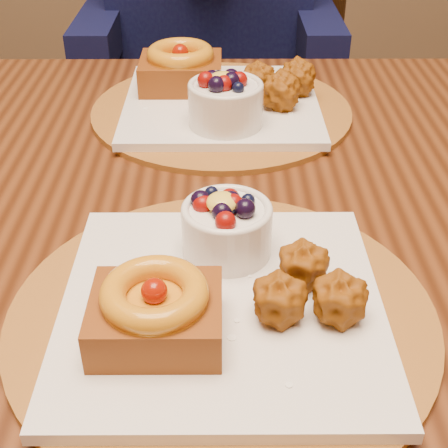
{
  "coord_description": "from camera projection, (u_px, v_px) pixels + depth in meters",
  "views": [
    {
      "loc": [
        0.1,
        -0.52,
        1.14
      ],
      "look_at": [
        0.1,
        -0.06,
        0.82
      ],
      "focal_mm": 50.0,
      "sensor_mm": 36.0,
      "label": 1
    }
  ],
  "objects": [
    {
      "name": "place_setting_near",
      "position": [
        219.0,
        293.0,
        0.55
      ],
      "size": [
        0.38,
        0.38,
        0.08
      ],
      "color": "brown",
      "rests_on": "dining_table"
    },
    {
      "name": "dining_table",
      "position": [
        222.0,
        242.0,
        0.78
      ],
      "size": [
        1.6,
        0.9,
        0.76
      ],
      "color": "#361809",
      "rests_on": "ground"
    },
    {
      "name": "place_setting_far",
      "position": [
        219.0,
        95.0,
        0.9
      ],
      "size": [
        0.38,
        0.38,
        0.09
      ],
      "color": "brown",
      "rests_on": "dining_table"
    },
    {
      "name": "chair_far",
      "position": [
        245.0,
        133.0,
        1.52
      ],
      "size": [
        0.49,
        0.49,
        0.84
      ],
      "rotation": [
        0.0,
        0.0,
        -0.26
      ],
      "color": "black",
      "rests_on": "ground"
    }
  ]
}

